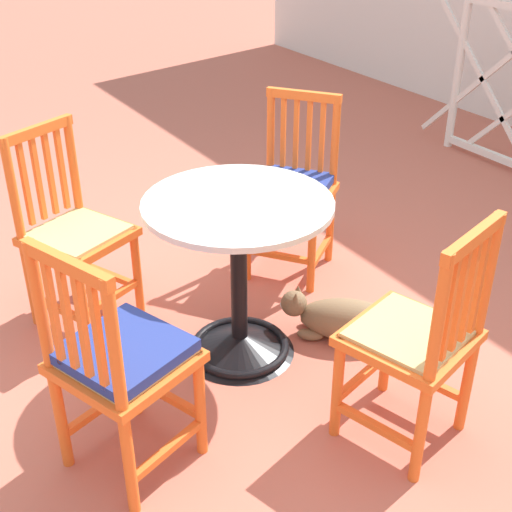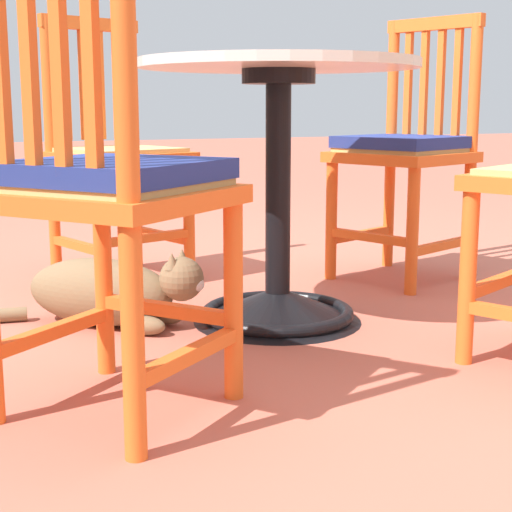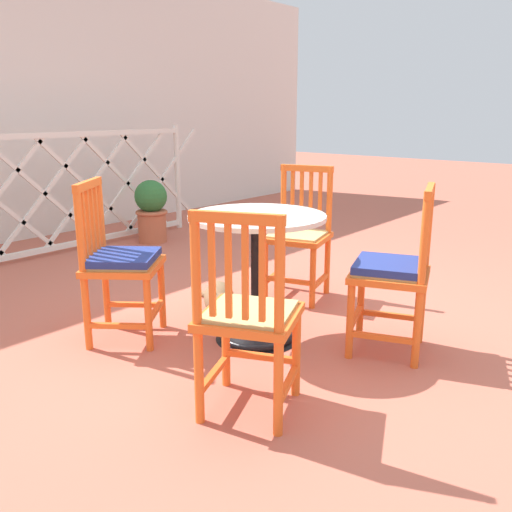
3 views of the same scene
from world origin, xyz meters
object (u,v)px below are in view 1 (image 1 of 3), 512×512
Objects in this scene: orange_chair_by_planter at (416,341)px; tabby_cat at (340,319)px; orange_chair_at_corner at (120,362)px; orange_chair_tucked_in at (74,234)px; cafe_table at (239,297)px; orange_chair_facing_out at (292,190)px.

orange_chair_by_planter is 1.41× the size of tabby_cat.
orange_chair_at_corner is 1.00× the size of orange_chair_tucked_in.
orange_chair_tucked_in is at bearing -143.21° from cafe_table.
orange_chair_facing_out is at bearing 81.87° from orange_chair_tucked_in.
cafe_table is at bearing 117.22° from orange_chair_at_corner.
orange_chair_facing_out is (-0.82, 1.27, 0.00)m from orange_chair_at_corner.
orange_chair_at_corner is 1.01m from orange_chair_by_planter.
cafe_table reaches higher than tabby_cat.
orange_chair_facing_out is (-0.48, 0.60, 0.16)m from cafe_table.
orange_chair_tucked_in is at bearing -130.55° from tabby_cat.
cafe_table is 0.76m from orange_chair_at_corner.
orange_chair_by_planter is 1.30m from orange_chair_facing_out.
orange_chair_by_planter is 0.73m from tabby_cat.
tabby_cat is (0.15, 0.44, -0.19)m from cafe_table.
orange_chair_by_planter is at bearing -15.53° from orange_chair_facing_out.
orange_chair_at_corner is at bearing -80.07° from tabby_cat.
tabby_cat is (-0.62, 0.18, -0.34)m from orange_chair_by_planter.
orange_chair_by_planter is 1.58m from orange_chair_tucked_in.
orange_chair_at_corner is at bearing -57.01° from orange_chair_facing_out.
cafe_table is at bearing -161.39° from orange_chair_by_planter.
tabby_cat is at bearing 99.93° from orange_chair_at_corner.
orange_chair_facing_out is 1.41× the size of tabby_cat.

